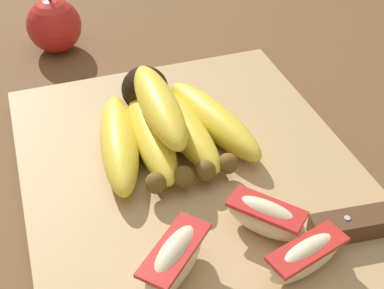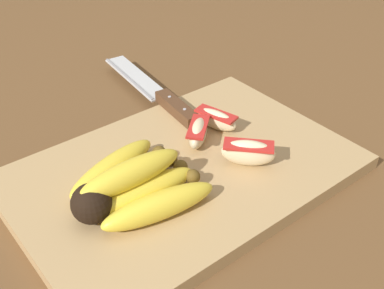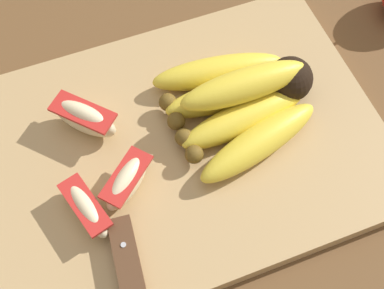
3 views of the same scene
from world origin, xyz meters
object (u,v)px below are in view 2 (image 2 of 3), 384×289
(apple_wedge_near, at_px, (216,119))
(banana_bunch, at_px, (130,185))
(apple_wedge_middle, at_px, (248,152))
(apple_wedge_far, at_px, (198,132))
(chefs_knife, at_px, (161,96))

(apple_wedge_near, bearing_deg, banana_bunch, 16.42)
(apple_wedge_near, height_order, apple_wedge_middle, apple_wedge_middle)
(apple_wedge_middle, distance_m, apple_wedge_far, 0.08)
(chefs_knife, relative_size, apple_wedge_near, 3.89)
(banana_bunch, bearing_deg, apple_wedge_far, -163.39)
(banana_bunch, distance_m, apple_wedge_near, 0.19)
(apple_wedge_near, distance_m, apple_wedge_middle, 0.10)
(banana_bunch, xyz_separation_m, apple_wedge_middle, (-0.16, 0.04, -0.00))
(apple_wedge_far, bearing_deg, apple_wedge_middle, 103.52)
(apple_wedge_far, bearing_deg, banana_bunch, 16.61)
(apple_wedge_middle, bearing_deg, apple_wedge_near, -104.83)
(chefs_knife, height_order, apple_wedge_middle, apple_wedge_middle)
(banana_bunch, bearing_deg, chefs_knife, -134.50)
(apple_wedge_near, xyz_separation_m, apple_wedge_far, (0.04, 0.01, 0.00))
(chefs_knife, relative_size, apple_wedge_far, 4.32)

